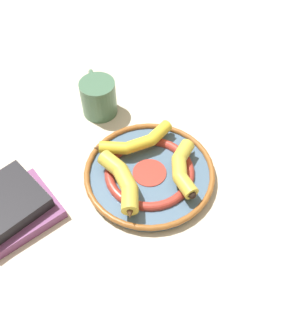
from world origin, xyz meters
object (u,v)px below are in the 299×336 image
Objects in this scene: banana_b at (136,142)px; book_stack at (9,209)px; coffee_mug at (98,97)px; banana_a at (123,182)px; banana_c at (182,167)px; decorative_bowl at (149,173)px.

banana_b is 0.76× the size of book_stack.
coffee_mug reaches higher than banana_b.
banana_a is 1.09× the size of banana_c.
banana_c reaches higher than book_stack.
banana_c is 0.67× the size of book_stack.
banana_b is 0.13m from banana_c.
banana_a is at bearing -72.95° from banana_c.
decorative_bowl is at bearing -89.44° from banana_b.
banana_c is at bearing -155.14° from coffee_mug.
banana_c is 0.40m from book_stack.
banana_a is 0.12m from banana_b.
decorative_bowl is 0.08m from banana_c.
banana_b is (0.12, 0.04, -0.00)m from banana_a.
banana_a is at bearing -33.47° from book_stack.
banana_b is 0.19m from coffee_mug.
banana_a is 0.29m from coffee_mug.
banana_b is at bearing -163.73° from coffee_mug.
banana_b is at bearing -36.99° from banana_a.
banana_a reaches higher than banana_b.
banana_c is at bearing -62.44° from decorative_bowl.
banana_c is at bearing -59.27° from banana_b.
book_stack is at bearing -76.01° from banana_c.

